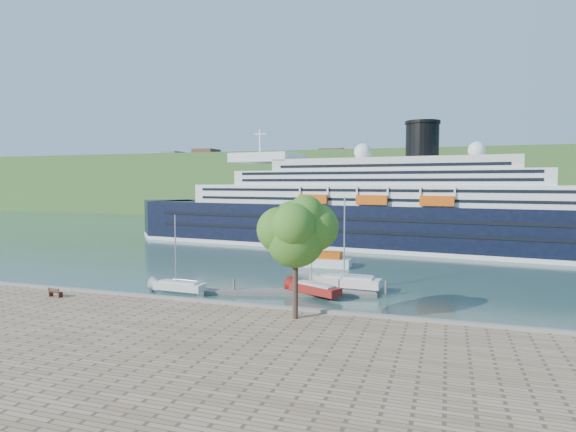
# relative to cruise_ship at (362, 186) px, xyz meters

# --- Properties ---
(ground) EXTENTS (400.00, 400.00, 0.00)m
(ground) POSITION_rel_cruise_ship_xyz_m (-5.38, -52.28, -12.02)
(ground) COLOR #294A44
(ground) RESTS_ON ground
(far_hillside) EXTENTS (400.00, 50.00, 24.00)m
(far_hillside) POSITION_rel_cruise_ship_xyz_m (-5.38, 92.72, -0.02)
(far_hillside) COLOR #3C6026
(far_hillside) RESTS_ON ground
(quay_coping) EXTENTS (220.00, 0.50, 0.30)m
(quay_coping) POSITION_rel_cruise_ship_xyz_m (-5.38, -52.48, -10.87)
(quay_coping) COLOR slate
(quay_coping) RESTS_ON promenade
(cruise_ship) EXTENTS (108.09, 27.04, 24.04)m
(cruise_ship) POSITION_rel_cruise_ship_xyz_m (0.00, 0.00, 0.00)
(cruise_ship) COLOR black
(cruise_ship) RESTS_ON ground
(park_bench) EXTENTS (1.62, 0.75, 1.01)m
(park_bench) POSITION_rel_cruise_ship_xyz_m (-21.95, -55.32, -10.51)
(park_bench) COLOR #4A2715
(park_bench) RESTS_ON promenade
(promenade_tree) EXTENTS (6.91, 6.91, 11.44)m
(promenade_tree) POSITION_rel_cruise_ship_xyz_m (3.67, -54.97, -5.30)
(promenade_tree) COLOR #35641A
(promenade_tree) RESTS_ON promenade
(floating_pontoon) EXTENTS (19.33, 6.97, 0.43)m
(floating_pontoon) POSITION_rel_cruise_ship_xyz_m (-0.86, -42.62, -11.80)
(floating_pontoon) COLOR slate
(floating_pontoon) RESTS_ON ground
(sailboat_white_near) EXTENTS (6.75, 2.15, 8.61)m
(sailboat_white_near) POSITION_rel_cruise_ship_xyz_m (-12.86, -46.47, -7.71)
(sailboat_white_near) COLOR silver
(sailboat_white_near) RESTS_ON ground
(sailboat_red) EXTENTS (7.12, 4.79, 9.00)m
(sailboat_red) POSITION_rel_cruise_ship_xyz_m (2.15, -43.06, -7.52)
(sailboat_red) COLOR maroon
(sailboat_red) RESTS_ON ground
(sailboat_white_far) EXTENTS (8.27, 2.76, 10.53)m
(sailboat_white_far) POSITION_rel_cruise_ship_xyz_m (5.15, -38.99, -6.75)
(sailboat_white_far) COLOR silver
(sailboat_white_far) RESTS_ON ground
(tender_launch) EXTENTS (8.44, 3.01, 2.32)m
(tender_launch) POSITION_rel_cruise_ship_xyz_m (-1.74, -23.99, -10.86)
(tender_launch) COLOR #C84D0B
(tender_launch) RESTS_ON ground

